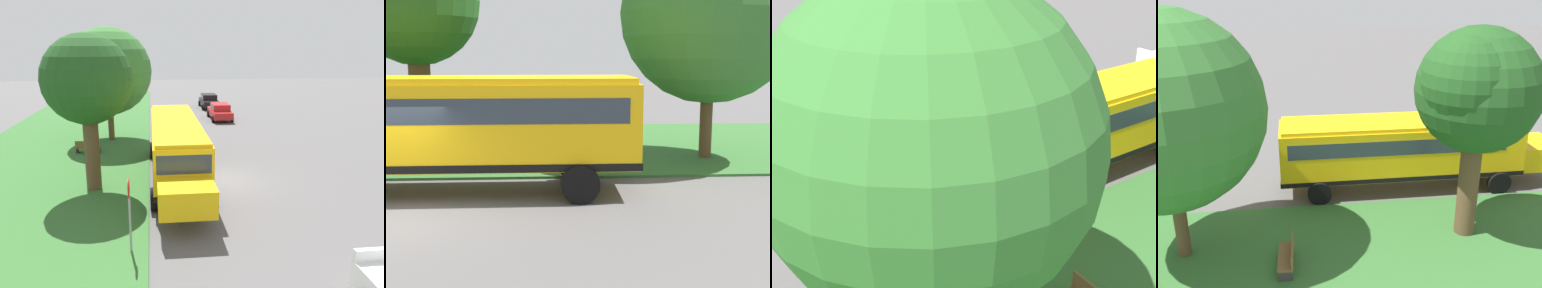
{
  "view_description": "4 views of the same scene",
  "coord_description": "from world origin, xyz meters",
  "views": [
    {
      "loc": [
        -3.76,
        -18.6,
        7.03
      ],
      "look_at": [
        -1.33,
        3.77,
        1.05
      ],
      "focal_mm": 35.0,
      "sensor_mm": 36.0,
      "label": 1
    },
    {
      "loc": [
        11.88,
        3.77,
        3.78
      ],
      "look_at": [
        -2.04,
        4.54,
        1.41
      ],
      "focal_mm": 50.0,
      "sensor_mm": 36.0,
      "label": 2
    },
    {
      "loc": [
        -14.25,
        13.73,
        9.2
      ],
      "look_at": [
        -1.36,
        4.91,
        1.79
      ],
      "focal_mm": 50.0,
      "sensor_mm": 36.0,
      "label": 3
    },
    {
      "loc": [
        -20.55,
        5.49,
        9.1
      ],
      "look_at": [
        -1.39,
        2.97,
        1.73
      ],
      "focal_mm": 42.0,
      "sensor_mm": 36.0,
      "label": 4
    }
  ],
  "objects": [
    {
      "name": "oak_tree_roadside_mid",
      "position": [
        -6.94,
        9.42,
        5.23
      ],
      "size": [
        6.28,
        6.28,
        8.31
      ],
      "color": "brown",
      "rests_on": "ground"
    },
    {
      "name": "school_bus",
      "position": [
        -2.53,
        0.6,
        1.92
      ],
      "size": [
        2.84,
        12.42,
        3.16
      ],
      "color": "yellow",
      "rests_on": "ground"
    },
    {
      "name": "ground_plane",
      "position": [
        0.0,
        0.0,
        0.0
      ],
      "size": [
        120.0,
        120.0,
        0.0
      ],
      "primitive_type": "plane",
      "color": "#565454"
    }
  ]
}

